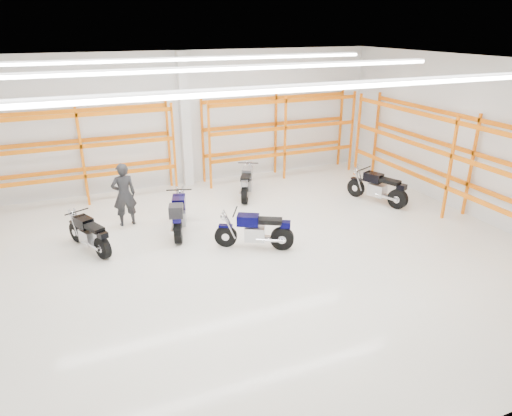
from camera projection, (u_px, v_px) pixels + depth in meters
name	position (u px, v px, depth m)	size (l,w,h in m)	color
ground	(250.00, 255.00, 11.21)	(14.00, 14.00, 0.00)	silver
room_shell	(249.00, 122.00, 10.00)	(14.02, 12.02, 4.51)	white
motorcycle_main	(258.00, 231.00, 11.42)	(1.83, 1.09, 0.99)	black
motorcycle_back_a	(90.00, 235.00, 11.30)	(0.94, 1.77, 0.93)	black
motorcycle_back_b	(179.00, 215.00, 12.18)	(0.97, 2.16, 1.13)	black
motorcycle_back_c	(247.00, 183.00, 14.86)	(1.06, 1.87, 1.00)	black
motorcycle_back_d	(379.00, 189.00, 14.31)	(1.02, 1.99, 1.03)	black
standing_man	(124.00, 195.00, 12.61)	(0.66, 0.43, 1.80)	black
structural_column	(185.00, 121.00, 15.35)	(0.32, 0.32, 4.50)	white
pallet_racking_back_left	(81.00, 146.00, 14.02)	(5.67, 0.87, 3.00)	orange
pallet_racking_back_right	(280.00, 128.00, 16.44)	(5.67, 0.87, 3.00)	orange
pallet_racking_side	(463.00, 157.00, 12.84)	(0.87, 9.07, 3.00)	orange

